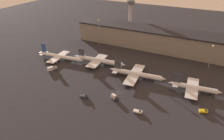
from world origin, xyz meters
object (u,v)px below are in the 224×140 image
object	(u,v)px
airplane_1	(99,61)
airplane_2	(136,74)
service_vehicle_2	(203,111)
service_vehicle_1	(52,68)
service_vehicle_3	(138,111)
service_vehicle_4	(115,97)
service_vehicle_0	(84,96)
airplane_0	(60,57)
control_tower	(130,13)
airplane_3	(194,88)

from	to	relation	value
airplane_1	airplane_2	distance (m)	38.45
airplane_2	service_vehicle_2	xyz separation A→B (m)	(51.75, -21.12, -2.04)
airplane_1	service_vehicle_1	world-z (taller)	airplane_1
airplane_1	airplane_2	bearing A→B (deg)	-16.61
service_vehicle_3	service_vehicle_4	bearing A→B (deg)	154.87
service_vehicle_0	service_vehicle_4	distance (m)	20.47
service_vehicle_0	airplane_0	bearing A→B (deg)	120.44
service_vehicle_1	service_vehicle_4	size ratio (longest dim) A/B	1.35
service_vehicle_0	control_tower	bearing A→B (deg)	78.52
service_vehicle_0	service_vehicle_3	world-z (taller)	service_vehicle_0
service_vehicle_3	airplane_0	bearing A→B (deg)	149.50
service_vehicle_1	airplane_3	bearing A→B (deg)	-53.46
service_vehicle_1	airplane_0	bearing A→B (deg)	46.79
airplane_0	service_vehicle_0	distance (m)	66.87
service_vehicle_1	service_vehicle_2	distance (m)	118.29
airplane_0	airplane_1	world-z (taller)	airplane_0
service_vehicle_0	service_vehicle_3	bearing A→B (deg)	-19.43
airplane_2	control_tower	bearing A→B (deg)	110.07
service_vehicle_3	control_tower	bearing A→B (deg)	107.57
airplane_0	service_vehicle_3	xyz separation A→B (m)	(90.56, -39.20, -1.81)
service_vehicle_3	service_vehicle_0	bearing A→B (deg)	175.38
airplane_1	service_vehicle_1	distance (m)	39.93
service_vehicle_2	control_tower	bearing A→B (deg)	106.69
airplane_2	service_vehicle_4	world-z (taller)	airplane_2
airplane_0	service_vehicle_1	bearing A→B (deg)	-74.59
airplane_0	airplane_1	bearing A→B (deg)	6.18
airplane_1	airplane_2	size ratio (longest dim) A/B	1.08
airplane_0	service_vehicle_2	xyz separation A→B (m)	(125.92, -21.18, -1.65)
service_vehicle_1	service_vehicle_3	bearing A→B (deg)	-76.93
airplane_0	airplane_2	size ratio (longest dim) A/B	1.05
airplane_0	airplane_1	xyz separation A→B (m)	(36.47, 7.44, 0.60)
airplane_2	service_vehicle_3	size ratio (longest dim) A/B	8.04
airplane_1	service_vehicle_0	distance (m)	51.05
airplane_1	airplane_3	xyz separation A→B (m)	(80.31, -7.32, -0.34)
service_vehicle_1	service_vehicle_3	xyz separation A→B (m)	(82.92, -19.06, -0.85)
service_vehicle_3	control_tower	distance (m)	153.38
airplane_1	control_tower	world-z (taller)	control_tower
airplane_0	service_vehicle_1	distance (m)	21.55
service_vehicle_3	service_vehicle_1	bearing A→B (deg)	159.96
airplane_3	control_tower	world-z (taller)	control_tower
airplane_1	service_vehicle_1	xyz separation A→B (m)	(-28.83, -27.58, -1.56)
airplane_3	service_vehicle_4	world-z (taller)	airplane_3
service_vehicle_0	control_tower	size ratio (longest dim) A/B	0.13
airplane_3	service_vehicle_2	distance (m)	23.27
airplane_0	airplane_1	distance (m)	37.22
service_vehicle_1	service_vehicle_2	xyz separation A→B (m)	(118.29, -1.05, -0.69)
airplane_3	service_vehicle_2	size ratio (longest dim) A/B	6.74
airplane_0	airplane_3	world-z (taller)	airplane_0
airplane_1	service_vehicle_0	size ratio (longest dim) A/B	8.77
airplane_3	service_vehicle_2	bearing A→B (deg)	-72.13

